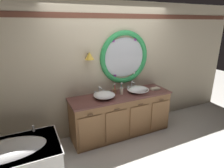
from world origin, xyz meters
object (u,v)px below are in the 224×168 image
(soap_dispenser, at_px, (122,91))
(bathtub, at_px, (7,162))
(toothbrush_holder_right, at_px, (122,89))
(sink_basin_left, at_px, (104,95))
(sink_basin_right, at_px, (138,89))
(folded_hand_towel, at_px, (155,89))
(toothbrush_holder_left, at_px, (114,91))

(soap_dispenser, bearing_deg, bathtub, -168.03)
(toothbrush_holder_right, bearing_deg, sink_basin_left, -160.78)
(sink_basin_right, xyz_separation_m, folded_hand_towel, (0.42, -0.01, -0.04))
(sink_basin_right, height_order, toothbrush_holder_right, toothbrush_holder_right)
(sink_basin_left, height_order, toothbrush_holder_right, toothbrush_holder_right)
(sink_basin_left, height_order, toothbrush_holder_left, toothbrush_holder_left)
(sink_basin_right, bearing_deg, bathtub, -170.61)
(sink_basin_right, distance_m, toothbrush_holder_right, 0.33)
(soap_dispenser, height_order, folded_hand_towel, soap_dispenser)
(sink_basin_right, relative_size, toothbrush_holder_right, 2.08)
(sink_basin_left, distance_m, toothbrush_holder_left, 0.33)
(toothbrush_holder_left, distance_m, soap_dispenser, 0.16)
(sink_basin_left, relative_size, toothbrush_holder_left, 1.93)
(toothbrush_holder_right, xyz_separation_m, folded_hand_towel, (0.72, -0.17, -0.04))
(sink_basin_left, relative_size, sink_basin_right, 0.92)
(bathtub, height_order, sink_basin_left, sink_basin_left)
(bathtub, relative_size, toothbrush_holder_left, 6.94)
(toothbrush_holder_right, relative_size, folded_hand_towel, 1.08)
(sink_basin_right, relative_size, soap_dispenser, 2.83)
(sink_basin_left, bearing_deg, bathtub, -166.57)
(bathtub, xyz_separation_m, sink_basin_left, (1.67, 0.40, 0.60))
(toothbrush_holder_left, distance_m, toothbrush_holder_right, 0.16)
(sink_basin_left, xyz_separation_m, sink_basin_right, (0.74, 0.00, -0.00))
(sink_basin_right, relative_size, folded_hand_towel, 2.25)
(toothbrush_holder_right, relative_size, soap_dispenser, 1.36)
(bathtub, xyz_separation_m, soap_dispenser, (2.06, 0.44, 0.60))
(bathtub, xyz_separation_m, sink_basin_right, (2.42, 0.40, 0.60))
(bathtub, distance_m, soap_dispenser, 2.19)
(bathtub, height_order, toothbrush_holder_right, toothbrush_holder_right)
(bathtub, height_order, soap_dispenser, soap_dispenser)
(toothbrush_holder_left, bearing_deg, folded_hand_towel, -10.73)
(sink_basin_left, bearing_deg, folded_hand_towel, -0.68)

